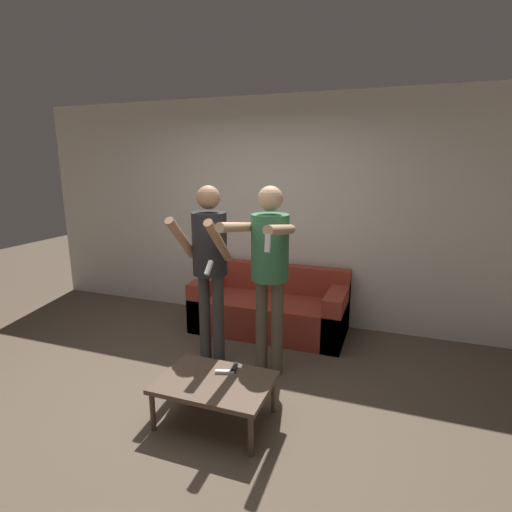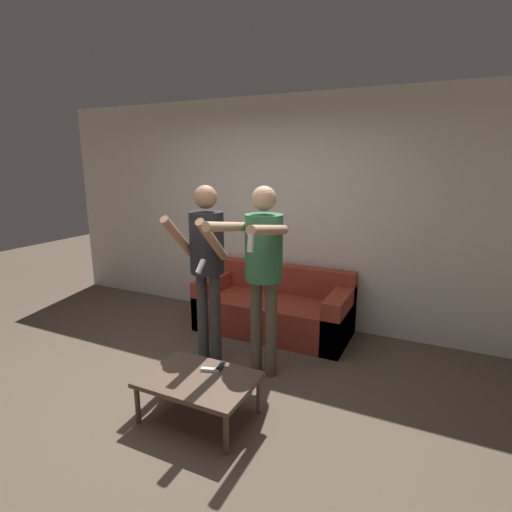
{
  "view_description": "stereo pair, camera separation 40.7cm",
  "coord_description": "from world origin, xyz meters",
  "px_view_note": "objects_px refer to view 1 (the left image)",
  "views": [
    {
      "loc": [
        1.51,
        -2.55,
        1.95
      ],
      "look_at": [
        0.16,
        1.17,
        1.01
      ],
      "focal_mm": 28.0,
      "sensor_mm": 36.0,
      "label": 1
    },
    {
      "loc": [
        1.89,
        -2.39,
        1.95
      ],
      "look_at": [
        0.16,
        1.17,
        1.01
      ],
      "focal_mm": 28.0,
      "sensor_mm": 36.0,
      "label": 2
    }
  ],
  "objects_px": {
    "person_standing_left": "(209,256)",
    "person_standing_right": "(269,259)",
    "coffee_table": "(215,384)",
    "couch": "(270,309)",
    "remote_near": "(225,372)",
    "remote_far": "(234,368)"
  },
  "relations": [
    {
      "from": "remote_far",
      "to": "person_standing_left",
      "type": "bearing_deg",
      "value": 129.23
    },
    {
      "from": "couch",
      "to": "coffee_table",
      "type": "height_order",
      "value": "couch"
    },
    {
      "from": "person_standing_left",
      "to": "coffee_table",
      "type": "distance_m",
      "value": 1.21
    },
    {
      "from": "couch",
      "to": "person_standing_right",
      "type": "distance_m",
      "value": 1.32
    },
    {
      "from": "coffee_table",
      "to": "remote_near",
      "type": "distance_m",
      "value": 0.13
    },
    {
      "from": "person_standing_left",
      "to": "person_standing_right",
      "type": "bearing_deg",
      "value": -1.09
    },
    {
      "from": "couch",
      "to": "person_standing_left",
      "type": "bearing_deg",
      "value": -107.17
    },
    {
      "from": "coffee_table",
      "to": "couch",
      "type": "bearing_deg",
      "value": 94.38
    },
    {
      "from": "couch",
      "to": "remote_near",
      "type": "bearing_deg",
      "value": -84.29
    },
    {
      "from": "person_standing_right",
      "to": "coffee_table",
      "type": "relative_size",
      "value": 2.05
    },
    {
      "from": "remote_near",
      "to": "remote_far",
      "type": "distance_m",
      "value": 0.09
    },
    {
      "from": "person_standing_left",
      "to": "coffee_table",
      "type": "bearing_deg",
      "value": -62.22
    },
    {
      "from": "coffee_table",
      "to": "remote_near",
      "type": "height_order",
      "value": "remote_near"
    },
    {
      "from": "couch",
      "to": "person_standing_left",
      "type": "xyz_separation_m",
      "value": [
        -0.3,
        -0.96,
        0.83
      ]
    },
    {
      "from": "couch",
      "to": "person_standing_right",
      "type": "height_order",
      "value": "person_standing_right"
    },
    {
      "from": "person_standing_left",
      "to": "person_standing_right",
      "type": "relative_size",
      "value": 1.0
    },
    {
      "from": "couch",
      "to": "coffee_table",
      "type": "xyz_separation_m",
      "value": [
        0.14,
        -1.77,
        0.05
      ]
    },
    {
      "from": "couch",
      "to": "remote_far",
      "type": "height_order",
      "value": "couch"
    },
    {
      "from": "couch",
      "to": "coffee_table",
      "type": "distance_m",
      "value": 1.78
    },
    {
      "from": "couch",
      "to": "person_standing_left",
      "type": "height_order",
      "value": "person_standing_left"
    },
    {
      "from": "coffee_table",
      "to": "remote_near",
      "type": "bearing_deg",
      "value": 76.05
    },
    {
      "from": "couch",
      "to": "remote_near",
      "type": "relative_size",
      "value": 11.39
    }
  ]
}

